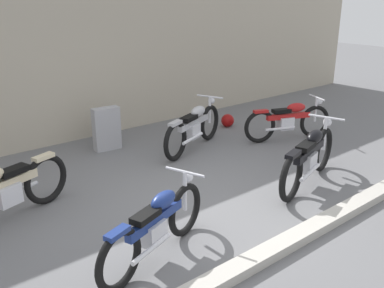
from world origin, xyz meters
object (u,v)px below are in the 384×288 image
(motorcycle_black, at_px, (309,157))
(motorcycle_blue, at_px, (156,226))
(stone_marker, at_px, (107,129))
(motorcycle_cream, at_px, (2,192))
(motorcycle_silver, at_px, (194,127))
(motorcycle_red, at_px, (289,120))
(helmet, at_px, (228,121))

(motorcycle_black, xyz_separation_m, motorcycle_blue, (-2.99, -0.14, -0.05))
(stone_marker, xyz_separation_m, motorcycle_cream, (-2.42, -1.66, 0.03))
(motorcycle_silver, xyz_separation_m, motorcycle_blue, (-2.65, -2.52, -0.03))
(motorcycle_red, bearing_deg, motorcycle_silver, 178.75)
(motorcycle_black, relative_size, motorcycle_red, 1.14)
(motorcycle_cream, height_order, motorcycle_black, motorcycle_black)
(motorcycle_blue, relative_size, motorcycle_red, 1.02)
(motorcycle_cream, height_order, motorcycle_blue, motorcycle_cream)
(motorcycle_black, bearing_deg, motorcycle_silver, 82.15)
(helmet, height_order, motorcycle_blue, motorcycle_blue)
(helmet, height_order, motorcycle_silver, motorcycle_silver)
(stone_marker, distance_m, motorcycle_black, 3.80)
(motorcycle_silver, bearing_deg, motorcycle_red, -44.56)
(stone_marker, height_order, helmet, stone_marker)
(stone_marker, xyz_separation_m, motorcycle_red, (3.14, -1.84, 0.00))
(motorcycle_black, height_order, motorcycle_red, motorcycle_black)
(motorcycle_blue, bearing_deg, stone_marker, 50.01)
(motorcycle_cream, relative_size, motorcycle_blue, 1.09)
(motorcycle_red, bearing_deg, helmet, 125.11)
(motorcycle_silver, relative_size, motorcycle_black, 0.94)
(motorcycle_black, relative_size, motorcycle_blue, 1.13)
(helmet, distance_m, motorcycle_red, 1.49)
(stone_marker, bearing_deg, motorcycle_cream, -145.62)
(motorcycle_black, bearing_deg, stone_marker, 99.57)
(stone_marker, relative_size, motorcycle_black, 0.40)
(helmet, bearing_deg, motorcycle_silver, -157.19)
(motorcycle_cream, bearing_deg, motorcycle_blue, 100.63)
(stone_marker, height_order, motorcycle_blue, motorcycle_blue)
(motorcycle_cream, distance_m, motorcycle_blue, 2.18)
(motorcycle_cream, relative_size, motorcycle_red, 1.10)
(helmet, bearing_deg, motorcycle_black, -111.15)
(stone_marker, distance_m, motorcycle_red, 3.64)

